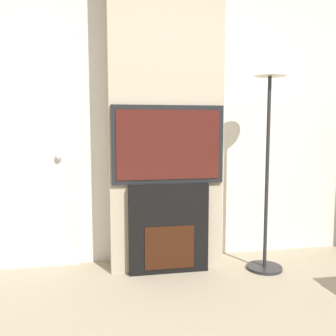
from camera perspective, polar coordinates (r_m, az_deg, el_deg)
name	(u,v)px	position (r m, az deg, el deg)	size (l,w,h in m)	color
wall_back	(160,112)	(3.42, -1.15, 8.59)	(6.00, 0.06, 2.70)	silver
chimney_breast	(164,111)	(3.22, -0.56, 8.73)	(0.95, 0.34, 2.70)	tan
fireplace	(168,228)	(3.17, 0.00, -9.11)	(0.66, 0.15, 0.75)	black
television	(168,145)	(3.06, 0.01, 3.57)	(0.92, 0.07, 0.64)	black
floor_lamp	(268,128)	(3.20, 15.05, 5.90)	(0.30, 0.30, 1.72)	#262628
entry_door	(18,152)	(3.38, -21.86, 2.23)	(0.95, 0.09, 2.00)	silver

